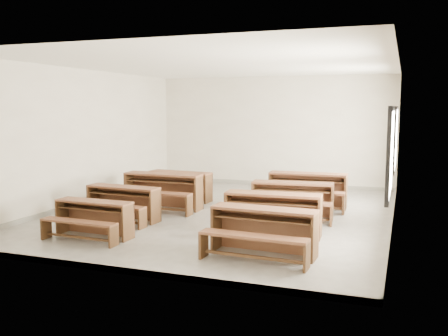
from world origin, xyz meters
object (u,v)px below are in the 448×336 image
(desk_set_2, at_px, (162,188))
(desk_set_3, at_px, (179,184))
(desk_set_7, at_px, (307,187))
(desk_set_1, at_px, (122,201))
(desk_set_6, at_px, (292,197))
(desk_set_0, at_px, (93,216))
(desk_set_5, at_px, (272,211))
(desk_set_4, at_px, (263,228))

(desk_set_2, bearing_deg, desk_set_3, 92.53)
(desk_set_2, xyz_separation_m, desk_set_7, (3.08, 1.29, -0.01))
(desk_set_1, distance_m, desk_set_6, 3.51)
(desk_set_0, bearing_deg, desk_set_7, 54.06)
(desk_set_0, bearing_deg, desk_set_5, 23.23)
(desk_set_2, bearing_deg, desk_set_0, -91.21)
(desk_set_1, xyz_separation_m, desk_set_3, (0.17, 2.41, 0.01))
(desk_set_1, relative_size, desk_set_7, 0.89)
(desk_set_1, height_order, desk_set_4, desk_set_4)
(desk_set_2, xyz_separation_m, desk_set_5, (2.97, -1.51, -0.02))
(desk_set_4, bearing_deg, desk_set_7, 93.50)
(desk_set_5, bearing_deg, desk_set_4, -86.09)
(desk_set_1, xyz_separation_m, desk_set_6, (3.23, 1.39, 0.03))
(desk_set_6, distance_m, desk_set_7, 1.26)
(desk_set_2, distance_m, desk_set_7, 3.34)
(desk_set_0, bearing_deg, desk_set_6, 43.98)
(desk_set_2, distance_m, desk_set_3, 1.06)
(desk_set_0, height_order, desk_set_2, desk_set_2)
(desk_set_2, distance_m, desk_set_6, 3.00)
(desk_set_0, relative_size, desk_set_2, 0.81)
(desk_set_4, xyz_separation_m, desk_set_7, (-0.05, 4.00, 0.03))
(desk_set_4, height_order, desk_set_7, desk_set_7)
(desk_set_0, relative_size, desk_set_6, 0.84)
(desk_set_5, xyz_separation_m, desk_set_7, (0.11, 2.81, 0.01))
(desk_set_2, xyz_separation_m, desk_set_4, (3.13, -2.71, -0.04))
(desk_set_7, bearing_deg, desk_set_2, -159.41)
(desk_set_4, relative_size, desk_set_6, 0.96)
(desk_set_1, xyz_separation_m, desk_set_7, (3.31, 2.65, 0.06))
(desk_set_2, height_order, desk_set_5, desk_set_2)
(desk_set_0, height_order, desk_set_5, desk_set_5)
(desk_set_3, distance_m, desk_set_5, 3.98)
(desk_set_0, xyz_separation_m, desk_set_3, (-0.04, 3.73, 0.04))
(desk_set_1, height_order, desk_set_2, desk_set_2)
(desk_set_0, distance_m, desk_set_6, 4.06)
(desk_set_7, bearing_deg, desk_set_4, -91.49)
(desk_set_2, relative_size, desk_set_3, 1.09)
(desk_set_1, distance_m, desk_set_7, 4.24)
(desk_set_6, xyz_separation_m, desk_set_7, (0.08, 1.25, 0.02))
(desk_set_1, bearing_deg, desk_set_5, 0.79)
(desk_set_3, relative_size, desk_set_6, 0.94)
(desk_set_6, bearing_deg, desk_set_7, 80.40)
(desk_set_3, distance_m, desk_set_7, 3.15)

